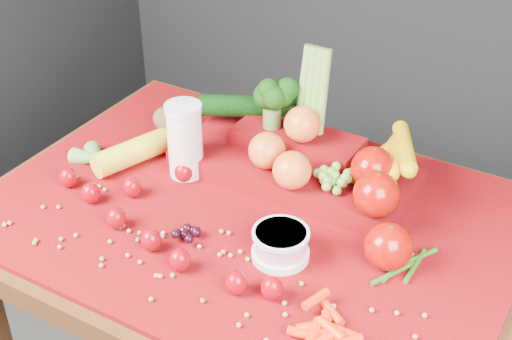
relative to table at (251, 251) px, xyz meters
The scene contains 12 objects.
table is the anchor object (origin of this frame).
red_cloth 0.10m from the table, ahead, with size 1.05×0.75×0.01m, color maroon.
milk_glass 0.28m from the table, 166.10° to the left, with size 0.08×0.08×0.17m.
yogurt_bowl 0.21m from the table, 38.71° to the right, with size 0.11×0.11×0.06m.
strawberry_scatter 0.24m from the table, 137.80° to the right, with size 0.58×0.28×0.05m.
dark_grape_cluster 0.20m from the table, 114.23° to the right, with size 0.06×0.05×0.03m, color black, non-canonical shape.
soybean_scatter 0.23m from the table, 90.00° to the right, with size 0.84×0.24×0.01m, color #A48947, non-canonical shape.
corn_ear 0.38m from the table, behind, with size 0.23×0.26×0.06m.
potato 0.39m from the table, 151.48° to the left, with size 0.10×0.07×0.07m, color brown.
baby_carrot_pile 0.38m from the table, 38.82° to the right, with size 0.17×0.17×0.03m, color red, non-canonical shape.
green_bean_pile 0.36m from the table, ahead, with size 0.14×0.12×0.01m, color #275713, non-canonical shape.
produce_mound 0.23m from the table, 68.42° to the left, with size 0.60×0.38×0.27m.
Camera 1 is at (0.59, -1.00, 1.63)m, focal length 50.00 mm.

